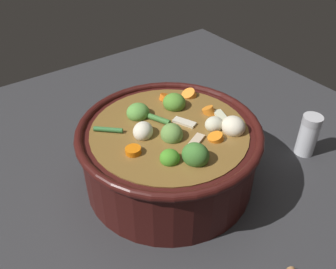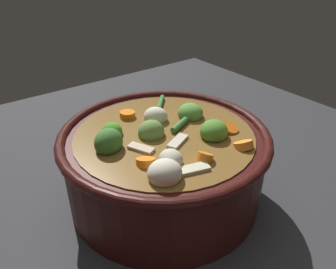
% 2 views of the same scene
% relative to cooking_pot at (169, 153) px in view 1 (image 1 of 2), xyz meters
% --- Properties ---
extents(ground_plane, '(1.10, 1.10, 0.00)m').
position_rel_cooking_pot_xyz_m(ground_plane, '(-0.00, 0.00, -0.07)').
color(ground_plane, '#2D2D30').
extents(cooking_pot, '(0.32, 0.32, 0.15)m').
position_rel_cooking_pot_xyz_m(cooking_pot, '(0.00, 0.00, 0.00)').
color(cooking_pot, '#38110F').
rests_on(cooking_pot, ground_plane).
extents(salt_shaker, '(0.04, 0.04, 0.09)m').
position_rel_cooking_pot_xyz_m(salt_shaker, '(0.28, -0.10, -0.02)').
color(salt_shaker, silver).
rests_on(salt_shaker, ground_plane).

